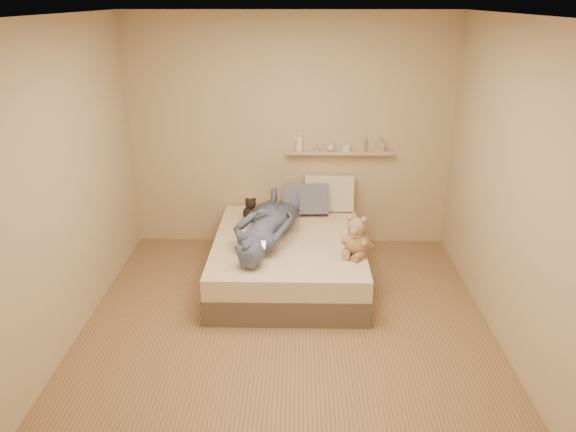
{
  "coord_description": "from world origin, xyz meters",
  "views": [
    {
      "loc": [
        0.1,
        -4.25,
        2.73
      ],
      "look_at": [
        0.0,
        0.65,
        0.8
      ],
      "focal_mm": 35.0,
      "sensor_mm": 36.0,
      "label": 1
    }
  ],
  "objects_px": {
    "pillow_grey": "(306,199)",
    "wall_shelf": "(339,152)",
    "game_console": "(255,245)",
    "dark_plush": "(251,211)",
    "bed": "(289,258)",
    "pillow_cream": "(329,193)",
    "person": "(268,223)",
    "teddy_bear": "(356,239)"
  },
  "relations": [
    {
      "from": "pillow_grey",
      "to": "game_console",
      "type": "bearing_deg",
      "value": -110.71
    },
    {
      "from": "pillow_cream",
      "to": "wall_shelf",
      "type": "bearing_deg",
      "value": 36.9
    },
    {
      "from": "dark_plush",
      "to": "wall_shelf",
      "type": "xyz_separation_m",
      "value": [
        0.97,
        0.45,
        0.53
      ]
    },
    {
      "from": "pillow_grey",
      "to": "bed",
      "type": "bearing_deg",
      "value": -104.33
    },
    {
      "from": "pillow_grey",
      "to": "person",
      "type": "xyz_separation_m",
      "value": [
        -0.38,
        -0.73,
        0.01
      ]
    },
    {
      "from": "pillow_grey",
      "to": "pillow_cream",
      "type": "bearing_deg",
      "value": 27.53
    },
    {
      "from": "game_console",
      "to": "pillow_grey",
      "type": "bearing_deg",
      "value": 69.29
    },
    {
      "from": "pillow_cream",
      "to": "person",
      "type": "bearing_deg",
      "value": -126.94
    },
    {
      "from": "dark_plush",
      "to": "person",
      "type": "xyz_separation_m",
      "value": [
        0.21,
        -0.5,
        0.07
      ]
    },
    {
      "from": "bed",
      "to": "pillow_grey",
      "type": "distance_m",
      "value": 0.81
    },
    {
      "from": "person",
      "to": "wall_shelf",
      "type": "distance_m",
      "value": 1.3
    },
    {
      "from": "wall_shelf",
      "to": "bed",
      "type": "bearing_deg",
      "value": -121.18
    },
    {
      "from": "pillow_cream",
      "to": "wall_shelf",
      "type": "relative_size",
      "value": 0.46
    },
    {
      "from": "bed",
      "to": "teddy_bear",
      "type": "height_order",
      "value": "teddy_bear"
    },
    {
      "from": "pillow_cream",
      "to": "teddy_bear",
      "type": "bearing_deg",
      "value": -80.73
    },
    {
      "from": "wall_shelf",
      "to": "game_console",
      "type": "bearing_deg",
      "value": -119.99
    },
    {
      "from": "teddy_bear",
      "to": "person",
      "type": "xyz_separation_m",
      "value": [
        -0.85,
        0.34,
        0.02
      ]
    },
    {
      "from": "teddy_bear",
      "to": "pillow_cream",
      "type": "bearing_deg",
      "value": 99.27
    },
    {
      "from": "teddy_bear",
      "to": "pillow_grey",
      "type": "bearing_deg",
      "value": 113.55
    },
    {
      "from": "pillow_cream",
      "to": "wall_shelf",
      "type": "height_order",
      "value": "wall_shelf"
    },
    {
      "from": "game_console",
      "to": "wall_shelf",
      "type": "distance_m",
      "value": 1.75
    },
    {
      "from": "bed",
      "to": "pillow_grey",
      "type": "height_order",
      "value": "pillow_grey"
    },
    {
      "from": "pillow_cream",
      "to": "wall_shelf",
      "type": "distance_m",
      "value": 0.47
    },
    {
      "from": "bed",
      "to": "wall_shelf",
      "type": "bearing_deg",
      "value": 58.82
    },
    {
      "from": "teddy_bear",
      "to": "pillow_cream",
      "type": "height_order",
      "value": "pillow_cream"
    },
    {
      "from": "bed",
      "to": "teddy_bear",
      "type": "xyz_separation_m",
      "value": [
        0.64,
        -0.38,
        0.39
      ]
    },
    {
      "from": "game_console",
      "to": "teddy_bear",
      "type": "bearing_deg",
      "value": 10.52
    },
    {
      "from": "teddy_bear",
      "to": "pillow_grey",
      "type": "relative_size",
      "value": 0.8
    },
    {
      "from": "teddy_bear",
      "to": "dark_plush",
      "type": "bearing_deg",
      "value": 141.62
    },
    {
      "from": "dark_plush",
      "to": "person",
      "type": "distance_m",
      "value": 0.54
    },
    {
      "from": "dark_plush",
      "to": "bed",
      "type": "bearing_deg",
      "value": -47.8
    },
    {
      "from": "game_console",
      "to": "wall_shelf",
      "type": "relative_size",
      "value": 0.17
    },
    {
      "from": "bed",
      "to": "game_console",
      "type": "bearing_deg",
      "value": -117.99
    },
    {
      "from": "teddy_bear",
      "to": "person",
      "type": "bearing_deg",
      "value": 158.07
    },
    {
      "from": "bed",
      "to": "pillow_grey",
      "type": "xyz_separation_m",
      "value": [
        0.18,
        0.69,
        0.4
      ]
    },
    {
      "from": "dark_plush",
      "to": "pillow_cream",
      "type": "height_order",
      "value": "pillow_cream"
    },
    {
      "from": "bed",
      "to": "pillow_grey",
      "type": "bearing_deg",
      "value": 75.67
    },
    {
      "from": "person",
      "to": "teddy_bear",
      "type": "bearing_deg",
      "value": 170.25
    },
    {
      "from": "teddy_bear",
      "to": "pillow_grey",
      "type": "height_order",
      "value": "teddy_bear"
    },
    {
      "from": "pillow_grey",
      "to": "wall_shelf",
      "type": "relative_size",
      "value": 0.42
    },
    {
      "from": "wall_shelf",
      "to": "pillow_cream",
      "type": "bearing_deg",
      "value": -143.1
    },
    {
      "from": "bed",
      "to": "dark_plush",
      "type": "relative_size",
      "value": 7.09
    }
  ]
}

